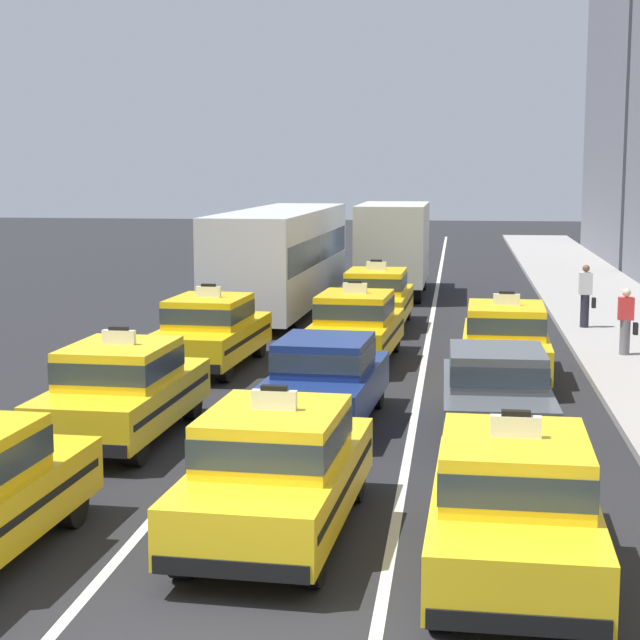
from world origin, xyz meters
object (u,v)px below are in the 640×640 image
at_px(taxi_left_second, 122,389).
at_px(taxi_center_third, 355,326).
at_px(taxi_right_nearest, 513,502).
at_px(taxi_left_third, 210,330).
at_px(taxi_center_nearest, 276,469).
at_px(taxi_right_third, 505,340).
at_px(pedestrian_mid_block, 586,296).
at_px(bus_left_fourth, 282,254).
at_px(sedan_center_second, 325,378).
at_px(taxi_center_fourth, 376,297).
at_px(pedestrian_near_crosswalk, 626,322).
at_px(sedan_right_second, 496,391).
at_px(box_truck_center_fifth, 395,245).

bearing_deg(taxi_left_second, taxi_center_third, 66.92).
height_order(taxi_center_third, taxi_right_nearest, same).
relative_size(taxi_left_third, taxi_center_nearest, 1.00).
distance_m(taxi_left_third, taxi_right_third, 6.65).
xyz_separation_m(taxi_center_third, pedestrian_mid_block, (5.89, 5.30, 0.15)).
bearing_deg(bus_left_fourth, taxi_center_nearest, -80.75).
distance_m(taxi_left_second, taxi_center_third, 8.24).
height_order(sedan_center_second, taxi_right_nearest, taxi_right_nearest).
bearing_deg(taxi_center_fourth, taxi_right_nearest, -80.89).
xyz_separation_m(sedan_center_second, pedestrian_near_crosswalk, (6.31, 7.09, 0.09)).
distance_m(taxi_center_fourth, sedan_right_second, 12.64).
bearing_deg(taxi_right_nearest, pedestrian_mid_block, 81.04).
distance_m(sedan_right_second, taxi_right_third, 5.12).
relative_size(sedan_center_second, sedan_right_second, 1.02).
xyz_separation_m(taxi_center_nearest, sedan_center_second, (-0.12, 5.88, -0.03)).
bearing_deg(sedan_center_second, taxi_right_third, 52.34).
xyz_separation_m(taxi_left_second, taxi_center_fourth, (3.30, 13.07, 0.00)).
height_order(taxi_left_third, bus_left_fourth, bus_left_fourth).
bearing_deg(taxi_left_second, sedan_right_second, 7.15).
relative_size(taxi_left_second, sedan_center_second, 1.05).
bearing_deg(taxi_right_third, taxi_center_third, 153.74).
relative_size(taxi_center_nearest, pedestrian_near_crosswalk, 2.93).
height_order(taxi_center_nearest, taxi_right_nearest, same).
xyz_separation_m(taxi_left_second, pedestrian_mid_block, (9.12, 12.88, 0.15)).
bearing_deg(taxi_center_third, taxi_right_nearest, -76.82).
bearing_deg(box_truck_center_fifth, pedestrian_mid_block, -54.18).
bearing_deg(taxi_left_third, taxi_right_nearest, -62.04).
bearing_deg(sedan_center_second, taxi_center_third, 90.34).
bearing_deg(pedestrian_near_crosswalk, taxi_right_third, -137.17).
xyz_separation_m(taxi_left_second, taxi_center_nearest, (3.39, -4.36, 0.00)).
distance_m(taxi_left_second, pedestrian_near_crosswalk, 12.88).
xyz_separation_m(taxi_center_fourth, taxi_right_third, (3.34, -7.18, 0.00)).
height_order(taxi_left_second, sedan_right_second, taxi_left_second).
bearing_deg(taxi_right_third, pedestrian_near_crosswalk, 42.83).
relative_size(taxi_left_second, taxi_right_nearest, 1.00).
bearing_deg(pedestrian_near_crosswalk, taxi_center_nearest, -115.49).
relative_size(taxi_center_third, box_truck_center_fifth, 0.67).
bearing_deg(pedestrian_mid_block, bus_left_fourth, 160.76).
height_order(sedan_center_second, taxi_center_third, taxi_center_third).
bearing_deg(sedan_right_second, taxi_center_third, 114.12).
height_order(bus_left_fourth, pedestrian_near_crosswalk, bus_left_fourth).
bearing_deg(taxi_left_third, taxi_center_nearest, -72.62).
distance_m(taxi_left_third, pedestrian_mid_block, 11.16).
bearing_deg(sedan_center_second, bus_left_fourth, 102.43).
xyz_separation_m(taxi_center_fourth, pedestrian_mid_block, (5.82, -0.19, 0.15)).
bearing_deg(taxi_right_third, taxi_right_nearest, -91.97).
bearing_deg(taxi_center_third, pedestrian_near_crosswalk, 9.33).
height_order(taxi_right_nearest, sedan_right_second, taxi_right_nearest).
xyz_separation_m(taxi_left_third, taxi_center_third, (3.22, 1.14, 0.00)).
bearing_deg(taxi_center_third, taxi_left_second, -113.08).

